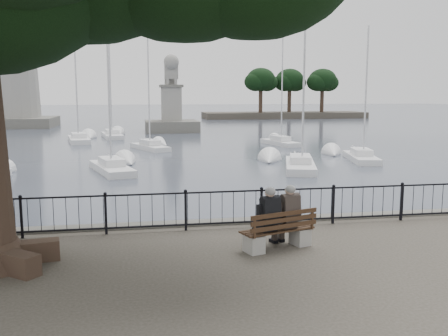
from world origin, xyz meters
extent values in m
cube|color=#53514D|center=(0.00, 3.00, -0.50)|extent=(200.00, 0.40, 1.20)
plane|color=#303644|center=(0.00, 103.00, -1.00)|extent=(260.00, 260.00, 0.00)
cube|color=black|center=(0.00, 2.50, 0.98)|extent=(22.00, 0.04, 0.04)
cube|color=black|center=(0.00, 2.50, 0.15)|extent=(22.00, 0.04, 0.04)
cube|color=gray|center=(0.31, 0.42, 0.20)|extent=(0.46, 0.52, 0.40)
cube|color=gray|center=(1.50, 0.82, 0.20)|extent=(0.46, 0.52, 0.40)
cube|color=black|center=(0.91, 0.62, 0.44)|extent=(1.81, 1.00, 0.04)
cube|color=black|center=(0.99, 0.37, 0.73)|extent=(1.67, 0.58, 0.39)
cube|color=black|center=(0.65, 0.55, 0.55)|extent=(0.42, 0.38, 0.23)
cube|color=black|center=(0.68, 0.45, 0.92)|extent=(0.48, 0.35, 0.58)
sphere|color=tan|center=(0.67, 0.48, 1.33)|extent=(0.22, 0.22, 0.22)
ellipsoid|color=gray|center=(0.68, 0.46, 1.36)|extent=(0.23, 0.23, 0.20)
cube|color=black|center=(0.56, 0.81, 0.22)|extent=(0.43, 0.50, 0.44)
cube|color=#292522|center=(1.16, 0.71, 0.55)|extent=(0.42, 0.38, 0.23)
cube|color=#292522|center=(1.19, 0.61, 0.92)|extent=(0.48, 0.35, 0.58)
sphere|color=tan|center=(1.18, 0.65, 1.33)|extent=(0.22, 0.22, 0.22)
ellipsoid|color=gray|center=(1.19, 0.63, 1.36)|extent=(0.23, 0.23, 0.20)
cube|color=#292522|center=(1.07, 0.98, 0.22)|extent=(0.43, 0.50, 0.44)
cube|color=#53514D|center=(-18.00, 62.00, -0.40)|extent=(9.65, 9.65, 1.40)
cone|color=gray|center=(-18.00, 62.00, 11.58)|extent=(6.17, 6.17, 23.15)
cube|color=#53514D|center=(2.00, 50.00, -0.40)|extent=(6.20, 6.20, 1.40)
cube|color=gray|center=(2.00, 50.00, 2.17)|extent=(2.27, 2.68, 4.14)
cube|color=#53514D|center=(2.00, 50.00, 4.39)|extent=(2.68, 3.09, 0.30)
cube|color=gray|center=(2.00, 50.31, 5.26)|extent=(1.34, 2.27, 1.45)
cube|color=gray|center=(2.00, 49.28, 5.98)|extent=(1.55, 1.03, 1.65)
sphere|color=gray|center=(2.00, 48.86, 7.12)|extent=(1.76, 1.76, 1.76)
cube|color=white|center=(-3.65, 19.24, -0.90)|extent=(2.95, 5.70, 0.61)
cube|color=white|center=(-3.65, 19.24, -0.40)|extent=(1.68, 2.46, 0.46)
cylinder|color=silver|center=(-3.65, 18.93, 4.51)|extent=(0.12, 0.12, 10.23)
cube|color=white|center=(7.44, 18.37, -0.90)|extent=(3.28, 6.15, 0.66)
cube|color=white|center=(7.44, 18.37, -0.40)|extent=(1.85, 2.66, 0.49)
cylinder|color=silver|center=(7.44, 18.04, 4.66)|extent=(0.13, 0.13, 10.51)
cube|color=white|center=(12.74, 21.33, -0.90)|extent=(2.71, 5.64, 0.60)
cube|color=white|center=(12.74, 21.33, -0.40)|extent=(1.58, 2.41, 0.45)
cylinder|color=silver|center=(12.74, 21.03, 3.62)|extent=(0.12, 0.12, 8.44)
cube|color=white|center=(-1.14, 30.70, -0.90)|extent=(3.22, 5.12, 0.55)
cube|color=white|center=(-1.14, 30.70, -0.40)|extent=(1.73, 2.26, 0.41)
cylinder|color=silver|center=(-1.14, 30.42, 4.12)|extent=(0.11, 0.11, 9.44)
cube|color=white|center=(10.33, 32.42, -0.90)|extent=(2.51, 5.21, 0.56)
cube|color=white|center=(10.33, 32.42, -0.40)|extent=(1.47, 2.23, 0.42)
cylinder|color=silver|center=(10.33, 32.14, 3.98)|extent=(0.11, 0.11, 9.16)
cube|color=white|center=(-4.65, 42.47, -0.90)|extent=(2.60, 6.27, 0.68)
cube|color=white|center=(-4.65, 42.47, -0.40)|extent=(1.60, 2.64, 0.51)
cylinder|color=silver|center=(-4.65, 42.13, 6.25)|extent=(0.14, 0.14, 13.69)
cube|color=white|center=(-7.51, 38.33, -0.90)|extent=(2.75, 6.41, 0.69)
cube|color=white|center=(-7.51, 38.33, -0.40)|extent=(1.67, 2.71, 0.52)
cylinder|color=silver|center=(-7.51, 37.99, 4.92)|extent=(0.14, 0.14, 11.05)
cube|color=#353028|center=(25.00, 80.00, -0.50)|extent=(30.00, 8.00, 1.20)
cylinder|color=black|center=(20.00, 78.00, 2.00)|extent=(0.70, 0.70, 4.00)
ellipsoid|color=black|center=(20.00, 78.00, 6.00)|extent=(5.20, 5.20, 4.16)
cylinder|color=black|center=(26.00, 80.00, 2.00)|extent=(0.70, 0.70, 4.00)
ellipsoid|color=black|center=(26.00, 80.00, 6.00)|extent=(5.20, 5.20, 4.16)
cylinder|color=black|center=(32.00, 79.00, 2.00)|extent=(0.70, 0.70, 4.00)
ellipsoid|color=black|center=(32.00, 79.00, 6.00)|extent=(5.20, 5.20, 4.16)
camera|label=1|loc=(-2.20, -9.96, 3.49)|focal=40.00mm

